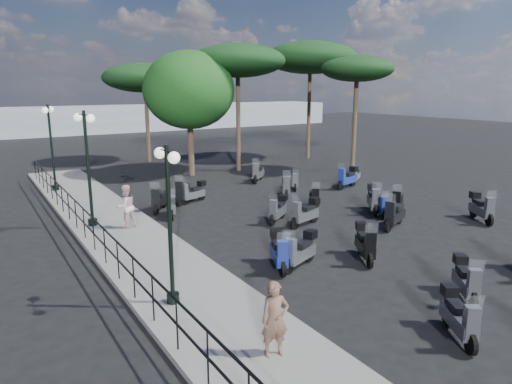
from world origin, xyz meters
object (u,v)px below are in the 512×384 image
scooter_24 (482,208)px  scooter_8 (278,210)px  lamp_post_0 (169,215)px  scooter_10 (183,192)px  scooter_3 (160,200)px  lamp_post_1 (88,161)px  scooter_2 (279,253)px  scooter_18 (380,205)px  pine_2 (145,78)px  scooter_19 (374,200)px  scooter_21 (296,181)px  scooter_14 (305,213)px  scooter_7 (365,244)px  woman (275,319)px  scooter_13 (394,215)px  pine_1 (310,58)px  scooter_0 (459,318)px  scooter_20 (314,199)px  scooter_9 (193,193)px  pine_3 (357,70)px  scooter_27 (356,176)px  scooter_16 (258,173)px  pedestrian_far (126,206)px  broadleaf_tree (189,90)px  scooter_1 (300,251)px  scooter_15 (286,187)px  lamp_post_2 (51,142)px  scooter_26 (347,178)px  pine_0 (238,61)px  scooter_6 (466,281)px  scooter_4 (171,206)px  scooter_25 (397,203)px

scooter_24 → scooter_8: bearing=-0.3°
lamp_post_0 → scooter_10: size_ratio=2.65×
scooter_3 → lamp_post_1: bearing=56.0°
scooter_2 → scooter_18: size_ratio=1.13×
scooter_24 → pine_2: (-6.09, 21.96, 5.39)m
scooter_19 → scooter_21: (-0.10, 5.43, -0.10)m
lamp_post_0 → scooter_14: lamp_post_0 is taller
scooter_7 → pine_2: (1.00, 22.51, 5.39)m
woman → lamp_post_1: bearing=110.6°
scooter_13 → pine_1: bearing=-51.5°
scooter_7 → scooter_0: bearing=101.7°
scooter_20 → scooter_24: scooter_24 is taller
scooter_9 → pine_3: (12.17, 2.04, 5.86)m
scooter_0 → scooter_27: size_ratio=1.13×
lamp_post_0 → scooter_21: bearing=40.9°
scooter_10 → scooter_16: (5.60, 2.23, -0.00)m
scooter_16 → scooter_14: bearing=115.7°
pedestrian_far → scooter_7: size_ratio=1.05×
lamp_post_0 → scooter_14: (6.99, 3.62, -1.86)m
scooter_7 → broadleaf_tree: 16.55m
scooter_3 → scooter_13: scooter_13 is taller
scooter_24 → scooter_2: bearing=29.6°
broadleaf_tree → scooter_2: bearing=-105.0°
scooter_1 → scooter_16: scooter_16 is taller
scooter_2 → scooter_15: size_ratio=1.01×
lamp_post_0 → lamp_post_2: 15.02m
lamp_post_2 → scooter_19: (10.99, -11.39, -2.06)m
lamp_post_1 → lamp_post_2: (-0.13, 7.34, -0.01)m
woman → scooter_26: 16.53m
scooter_8 → scooter_26: 7.47m
scooter_27 → pine_1: 11.63m
scooter_24 → scooter_15: bearing=-29.9°
scooter_7 → broadleaf_tree: (1.34, 15.85, 4.59)m
scooter_21 → pine_3: size_ratio=0.18×
woman → scooter_16: (9.19, 14.94, -0.41)m
scooter_0 → scooter_19: (6.09, 8.23, 0.07)m
woman → pine_0: pine_0 is taller
scooter_19 → scooter_3: bearing=5.3°
scooter_18 → woman: bearing=59.8°
scooter_8 → scooter_10: scooter_10 is taller
scooter_6 → scooter_15: scooter_15 is taller
scooter_3 → scooter_14: (4.02, -5.07, 0.01)m
scooter_27 → scooter_19: bearing=107.2°
lamp_post_1 → scooter_1: (4.33, -7.29, -2.12)m
scooter_2 → pine_1: size_ratio=0.18×
scooter_7 → scooter_10: (-1.88, 9.77, -0.02)m
scooter_4 → scooter_25: size_ratio=1.04×
scooter_16 → scooter_19: scooter_19 is taller
woman → scooter_0: (3.82, -1.43, -0.43)m
lamp_post_1 → scooter_13: (9.78, -6.13, -2.10)m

